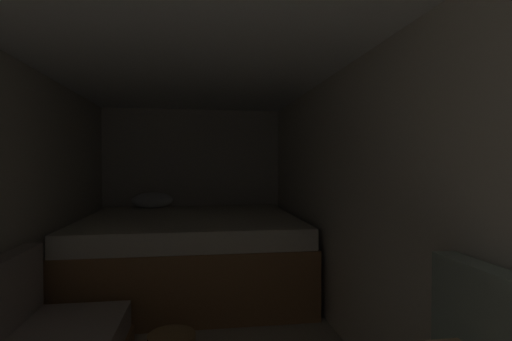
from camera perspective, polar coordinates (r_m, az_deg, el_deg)
wall_back at (r=5.22m, az=-9.33°, el=-2.38°), size 2.41×0.05×2.06m
wall_right at (r=2.78m, az=14.98°, el=-5.37°), size 0.05×5.30×2.06m
ceiling_slab at (r=2.64m, az=-10.35°, el=17.38°), size 2.41×5.30×0.05m
bed at (r=4.23m, az=-9.60°, el=-11.86°), size 2.19×2.04×0.98m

